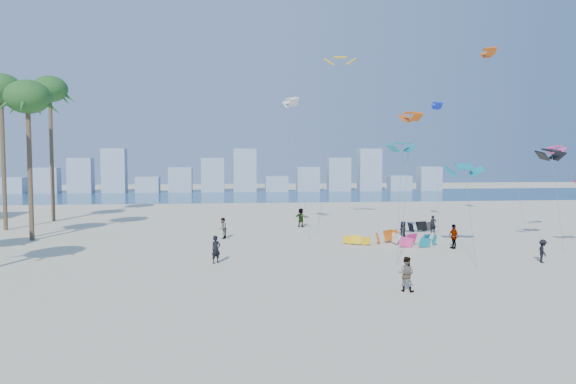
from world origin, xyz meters
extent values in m
plane|color=beige|center=(0.00, 0.00, 0.00)|extent=(220.00, 220.00, 0.00)
plane|color=navy|center=(0.00, 72.00, 0.01)|extent=(220.00, 220.00, 0.00)
imported|color=black|center=(-2.41, 11.31, 0.95)|extent=(0.83, 0.77, 1.89)
imported|color=gray|center=(8.02, 2.51, 0.95)|extent=(1.16, 1.10, 1.90)
imported|color=black|center=(13.17, 19.18, 0.86)|extent=(0.98, 0.97, 1.71)
imported|color=gray|center=(15.99, 15.26, 0.96)|extent=(0.69, 1.20, 1.93)
imported|color=black|center=(19.80, 9.19, 0.80)|extent=(0.82, 1.14, 1.60)
imported|color=gray|center=(5.70, 29.21, 0.96)|extent=(1.62, 1.70, 1.92)
imported|color=black|center=(17.53, 23.77, 0.82)|extent=(0.62, 0.43, 1.64)
imported|color=gray|center=(-2.11, 22.21, 0.93)|extent=(0.85, 1.01, 1.85)
cylinder|color=#595959|center=(10.65, 12.27, 4.12)|extent=(2.11, 5.95, 8.25)
cylinder|color=#595959|center=(12.26, 15.70, 5.38)|extent=(2.13, 4.57, 10.78)
cylinder|color=#595959|center=(23.93, 14.32, 3.86)|extent=(0.08, 2.19, 7.72)
cylinder|color=#595959|center=(4.75, 23.02, 6.29)|extent=(1.19, 5.03, 12.58)
cylinder|color=#595959|center=(18.56, 25.51, 6.25)|extent=(1.17, 3.98, 12.51)
cylinder|color=#595959|center=(7.87, 25.49, 8.31)|extent=(2.49, 2.31, 16.62)
cylinder|color=#595959|center=(15.33, 10.89, 3.24)|extent=(1.47, 5.60, 6.50)
cylinder|color=#595959|center=(25.98, 26.52, 9.00)|extent=(2.80, 3.26, 18.01)
cylinder|color=brown|center=(-18.41, 23.00, 6.12)|extent=(0.40, 0.40, 12.24)
ellipsoid|color=#1D5421|center=(-18.41, 23.00, 12.24)|extent=(3.80, 3.80, 2.85)
cylinder|color=brown|center=(-23.27, 30.00, 6.86)|extent=(0.40, 0.40, 13.71)
ellipsoid|color=#1D5421|center=(-23.27, 30.00, 13.71)|extent=(3.80, 3.80, 2.85)
cylinder|color=brown|center=(-20.91, 37.00, 7.24)|extent=(0.40, 0.40, 14.47)
ellipsoid|color=#1D5421|center=(-20.91, 37.00, 14.47)|extent=(3.80, 3.80, 2.85)
cube|color=#9EADBF|center=(-42.00, 82.00, 1.50)|extent=(4.40, 3.00, 3.00)
cube|color=#9EADBF|center=(-35.80, 82.00, 2.40)|extent=(4.40, 3.00, 4.80)
cube|color=#9EADBF|center=(-29.60, 82.00, 3.30)|extent=(4.40, 3.00, 6.60)
cube|color=#9EADBF|center=(-23.40, 82.00, 4.20)|extent=(4.40, 3.00, 8.40)
cube|color=#9EADBF|center=(-17.20, 82.00, 1.50)|extent=(4.40, 3.00, 3.00)
cube|color=#9EADBF|center=(-11.00, 82.00, 2.40)|extent=(4.40, 3.00, 4.80)
cube|color=#9EADBF|center=(-4.80, 82.00, 3.30)|extent=(4.40, 3.00, 6.60)
cube|color=#9EADBF|center=(1.40, 82.00, 4.20)|extent=(4.40, 3.00, 8.40)
cube|color=#9EADBF|center=(7.60, 82.00, 1.50)|extent=(4.40, 3.00, 3.00)
cube|color=#9EADBF|center=(13.80, 82.00, 2.40)|extent=(4.40, 3.00, 4.80)
cube|color=#9EADBF|center=(20.00, 82.00, 3.30)|extent=(4.40, 3.00, 6.60)
cube|color=#9EADBF|center=(26.20, 82.00, 4.20)|extent=(4.40, 3.00, 8.40)
cube|color=#9EADBF|center=(32.40, 82.00, 1.50)|extent=(4.40, 3.00, 3.00)
cube|color=#9EADBF|center=(38.60, 82.00, 2.40)|extent=(4.40, 3.00, 4.80)
camera|label=1|loc=(-1.39, -26.23, 7.46)|focal=34.56mm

